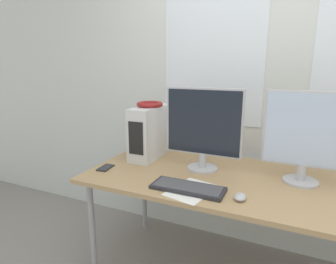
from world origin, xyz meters
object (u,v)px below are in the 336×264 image
(monitor_main, at_px, (203,127))
(mouse, at_px, (240,197))
(headphones, at_px, (150,104))
(pc_tower, at_px, (150,132))
(keyboard, at_px, (188,188))
(cell_phone, at_px, (106,168))
(monitor_right_near, at_px, (306,136))

(monitor_main, relative_size, mouse, 6.25)
(headphones, distance_m, monitor_main, 0.48)
(pc_tower, distance_m, keyboard, 0.68)
(mouse, bearing_deg, headphones, 149.55)
(headphones, distance_m, mouse, 0.97)
(monitor_main, bearing_deg, cell_phone, -157.04)
(monitor_right_near, distance_m, mouse, 0.55)
(monitor_main, relative_size, monitor_right_near, 1.00)
(monitor_main, relative_size, keyboard, 1.32)
(pc_tower, relative_size, headphones, 2.19)
(pc_tower, relative_size, cell_phone, 3.24)
(cell_phone, bearing_deg, monitor_main, 17.95)
(headphones, bearing_deg, cell_phone, -113.33)
(pc_tower, xyz_separation_m, cell_phone, (-0.16, -0.36, -0.19))
(pc_tower, height_order, keyboard, pc_tower)
(keyboard, bearing_deg, mouse, -0.72)
(headphones, xyz_separation_m, monitor_main, (0.45, -0.11, -0.11))
(monitor_right_near, height_order, mouse, monitor_right_near)
(monitor_right_near, bearing_deg, monitor_main, -177.24)
(monitor_main, height_order, monitor_right_near, same)
(pc_tower, height_order, monitor_right_near, monitor_right_near)
(monitor_main, distance_m, mouse, 0.54)
(headphones, bearing_deg, monitor_right_near, -4.17)
(keyboard, distance_m, cell_phone, 0.64)
(mouse, bearing_deg, pc_tower, 149.60)
(monitor_main, height_order, mouse, monitor_main)
(pc_tower, relative_size, monitor_main, 0.78)
(headphones, distance_m, cell_phone, 0.56)
(headphones, relative_size, monitor_right_near, 0.36)
(keyboard, height_order, mouse, mouse)
(keyboard, distance_m, mouse, 0.29)
(pc_tower, bearing_deg, mouse, -30.40)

